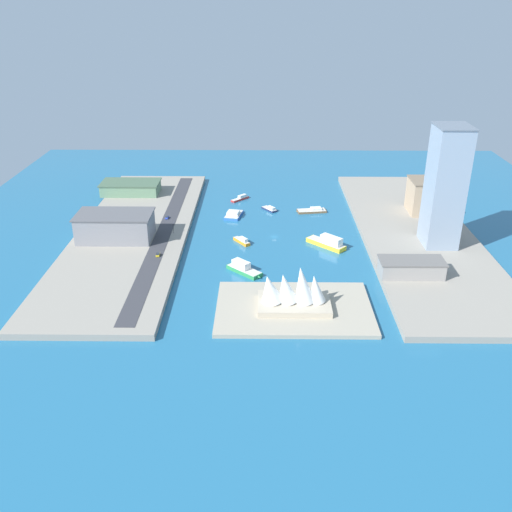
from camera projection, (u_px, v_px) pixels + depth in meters
ground_plane at (274, 237)px, 356.93m from camera, size 440.00×440.00×0.00m
quay_west at (416, 235)px, 355.28m from camera, size 70.00×240.00×3.37m
quay_east at (133, 234)px, 357.15m from camera, size 70.00×240.00×3.37m
peninsula_point at (294, 308)px, 273.37m from camera, size 76.09×51.17×2.00m
road_strip at (164, 231)px, 356.20m from camera, size 9.73×228.00×0.15m
ferry_yellow_fast at (328, 242)px, 341.65m from camera, size 23.65×23.21×7.59m
catamaran_blue at (234, 214)px, 389.08m from camera, size 13.25×20.01×4.27m
patrol_launch_navy at (270, 209)px, 400.31m from camera, size 11.67×13.19×3.13m
ferry_green_doubledeck at (243, 268)px, 310.47m from camera, size 20.80×20.20×6.24m
tugboat_red at (241, 198)px, 420.78m from camera, size 13.66×14.06×3.48m
water_taxi_orange at (242, 241)px, 347.20m from camera, size 11.25×13.97×4.30m
barge_flat_brown at (312, 210)px, 397.38m from camera, size 21.88×10.67×3.02m
tower_tall_glass at (445, 187)px, 324.19m from camera, size 19.70×23.76×71.46m
terminal_long_green at (131, 188)px, 423.12m from camera, size 43.90×23.61×8.92m
warehouse_low_gray at (115, 226)px, 342.30m from camera, size 46.30×25.70×16.46m
apartment_midrise_tan at (422, 196)px, 383.64m from camera, size 17.14×24.65×23.11m
carpark_squat_concrete at (411, 267)px, 298.81m from camera, size 34.70×15.33×9.01m
hatchback_blue at (167, 217)px, 376.18m from camera, size 2.11×4.43×1.54m
taxi_yellow_cab at (158, 255)px, 322.17m from camera, size 2.18×4.48×1.59m
traffic_light_waterfront at (173, 227)px, 351.67m from camera, size 0.36×0.36×6.50m
opera_landmark at (292, 292)px, 269.51m from camera, size 36.44×22.63×22.15m
park_tree_cluster at (431, 228)px, 345.89m from camera, size 10.07×12.84×8.76m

